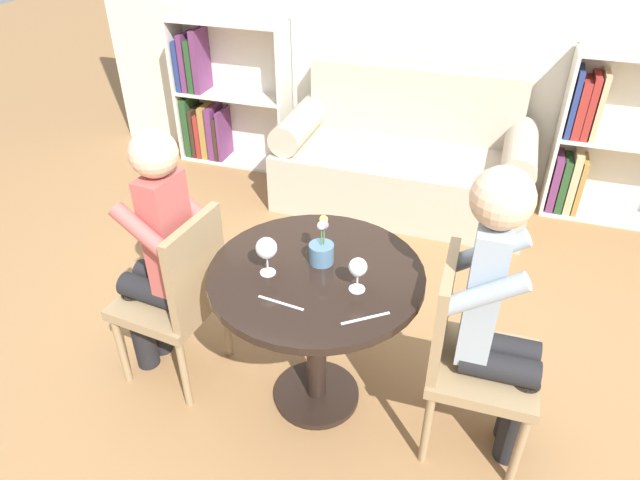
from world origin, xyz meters
TOP-DOWN VIEW (x-y plane):
  - ground_plane at (0.00, 0.00)m, footprint 16.00×16.00m
  - round_table at (0.00, 0.00)m, footprint 0.88×0.88m
  - couch at (0.00, 1.96)m, footprint 1.75×0.80m
  - bookshelf_left at (-1.57, 2.22)m, footprint 0.92×0.28m
  - bookshelf_right at (1.32, 2.23)m, footprint 0.92×0.28m
  - chair_left at (-0.64, -0.04)m, footprint 0.46×0.46m
  - chair_right at (0.64, -0.00)m, footprint 0.43×0.43m
  - person_left at (-0.73, -0.03)m, footprint 0.44×0.37m
  - person_right at (0.72, -0.00)m, footprint 0.42×0.34m
  - wine_glass_left at (-0.18, -0.07)m, footprint 0.09×0.09m
  - wine_glass_right at (0.19, -0.06)m, footprint 0.07×0.07m
  - flower_vase at (0.00, 0.07)m, footprint 0.10×0.10m
  - knife_left_setting at (-0.06, -0.23)m, footprint 0.19×0.03m
  - fork_left_setting at (0.26, -0.21)m, footprint 0.16×0.12m

SIDE VIEW (x-z plane):
  - ground_plane at x=0.00m, z-range 0.00..0.00m
  - couch at x=0.00m, z-range -0.15..0.77m
  - chair_left at x=-0.64m, z-range 0.04..0.94m
  - chair_right at x=0.64m, z-range 0.04..0.94m
  - bookshelf_left at x=-1.57m, z-range -0.06..1.09m
  - bookshelf_right at x=1.32m, z-range -0.03..1.11m
  - round_table at x=0.00m, z-range 0.21..0.95m
  - person_left at x=-0.73m, z-range 0.03..1.31m
  - person_right at x=0.72m, z-range 0.06..1.36m
  - knife_left_setting at x=-0.06m, z-range 0.74..0.74m
  - fork_left_setting at x=0.26m, z-range 0.74..0.74m
  - flower_vase at x=0.00m, z-range 0.70..0.91m
  - wine_glass_right at x=0.19m, z-range 0.77..0.92m
  - wine_glass_left at x=-0.18m, z-range 0.78..0.94m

